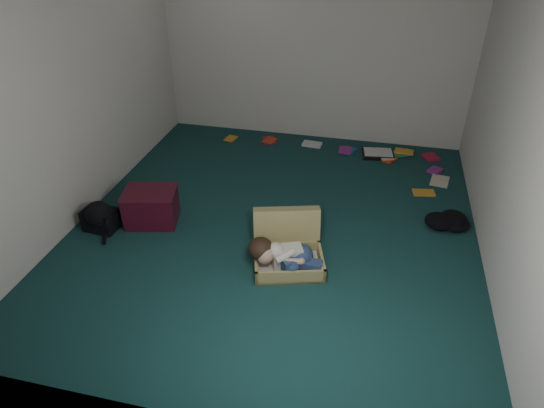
% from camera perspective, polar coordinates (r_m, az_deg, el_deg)
% --- Properties ---
extents(floor, '(4.50, 4.50, 0.00)m').
position_cam_1_polar(floor, '(4.99, 0.39, -2.48)').
color(floor, '#143A3A').
rests_on(floor, ground).
extents(wall_back, '(4.50, 0.00, 4.50)m').
position_cam_1_polar(wall_back, '(6.49, 5.08, 18.49)').
color(wall_back, silver).
rests_on(wall_back, ground).
extents(wall_front, '(4.50, 0.00, 4.50)m').
position_cam_1_polar(wall_front, '(2.50, -11.07, -6.89)').
color(wall_front, silver).
rests_on(wall_front, ground).
extents(wall_left, '(0.00, 4.50, 4.50)m').
position_cam_1_polar(wall_left, '(5.17, -22.29, 12.56)').
color(wall_left, silver).
rests_on(wall_left, ground).
extents(wall_right, '(0.00, 4.50, 4.50)m').
position_cam_1_polar(wall_right, '(4.42, 26.93, 8.25)').
color(wall_right, silver).
rests_on(wall_right, ground).
extents(suitcase, '(0.76, 0.75, 0.45)m').
position_cam_1_polar(suitcase, '(4.46, 1.88, -5.22)').
color(suitcase, tan).
rests_on(suitcase, floor).
extents(person, '(0.69, 0.34, 0.28)m').
position_cam_1_polar(person, '(4.31, 1.48, -6.09)').
color(person, silver).
rests_on(person, suitcase).
extents(maroon_bin, '(0.60, 0.52, 0.36)m').
position_cam_1_polar(maroon_bin, '(5.10, -14.01, -0.31)').
color(maroon_bin, '#410D1C').
rests_on(maroon_bin, floor).
extents(backpack, '(0.43, 0.36, 0.24)m').
position_cam_1_polar(backpack, '(5.16, -19.54, -1.65)').
color(backpack, black).
rests_on(backpack, floor).
extents(clothing_pile, '(0.48, 0.44, 0.12)m').
position_cam_1_polar(clothing_pile, '(5.31, 19.74, -1.48)').
color(clothing_pile, black).
rests_on(clothing_pile, floor).
extents(paper_tray, '(0.44, 0.35, 0.06)m').
position_cam_1_polar(paper_tray, '(6.48, 12.36, 5.79)').
color(paper_tray, black).
rests_on(paper_tray, floor).
extents(book_scatter, '(2.97, 1.22, 0.02)m').
position_cam_1_polar(book_scatter, '(6.38, 10.81, 5.36)').
color(book_scatter, gold).
rests_on(book_scatter, floor).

